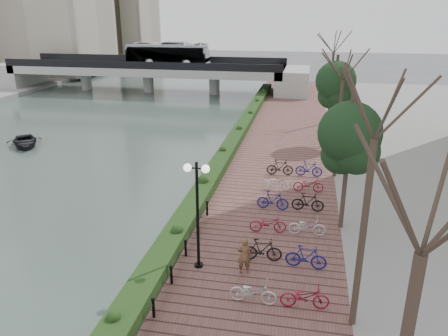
# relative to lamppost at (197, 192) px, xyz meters

# --- Properties ---
(river_water) EXTENTS (30.00, 130.00, 0.02)m
(river_water) POSITION_rel_lamppost_xyz_m (-17.12, 20.64, -3.76)
(river_water) COLOR #41514B
(river_water) RESTS_ON ground
(promenade) EXTENTS (8.00, 75.00, 0.50)m
(promenade) POSITION_rel_lamppost_xyz_m (1.88, 13.14, -3.52)
(promenade) COLOR brown
(promenade) RESTS_ON ground
(hedge) EXTENTS (1.10, 56.00, 0.60)m
(hedge) POSITION_rel_lamppost_xyz_m (-1.52, 15.64, -2.97)
(hedge) COLOR #1A3513
(hedge) RESTS_ON promenade
(chain_fence) EXTENTS (0.10, 14.10, 0.70)m
(chain_fence) POSITION_rel_lamppost_xyz_m (-0.72, -2.36, -2.92)
(chain_fence) COLOR black
(chain_fence) RESTS_ON promenade
(lamppost) EXTENTS (1.02, 0.32, 4.50)m
(lamppost) POSITION_rel_lamppost_xyz_m (0.00, 0.00, 0.00)
(lamppost) COLOR black
(lamppost) RESTS_ON promenade
(pedestrian) EXTENTS (0.65, 0.53, 1.56)m
(pedestrian) POSITION_rel_lamppost_xyz_m (1.88, -0.12, -2.49)
(pedestrian) COLOR brown
(pedestrian) RESTS_ON promenade
(bicycle_parking) EXTENTS (2.40, 14.69, 1.00)m
(bicycle_parking) POSITION_rel_lamppost_xyz_m (3.38, 4.60, -2.80)
(bicycle_parking) COLOR silver
(bicycle_parking) RESTS_ON promenade
(street_trees) EXTENTS (3.20, 37.12, 6.80)m
(street_trees) POSITION_rel_lamppost_xyz_m (5.88, 8.33, -0.09)
(street_trees) COLOR #332A1E
(street_trees) RESTS_ON promenade
(bridge) EXTENTS (36.00, 10.77, 6.50)m
(bridge) POSITION_rel_lamppost_xyz_m (-16.54, 40.64, -0.40)
(bridge) COLOR #9A9A95
(bridge) RESTS_ON ground
(boat) EXTENTS (4.48, 4.69, 0.79)m
(boat) POSITION_rel_lamppost_xyz_m (-18.15, 14.99, -3.36)
(boat) COLOR black
(boat) RESTS_ON river_water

